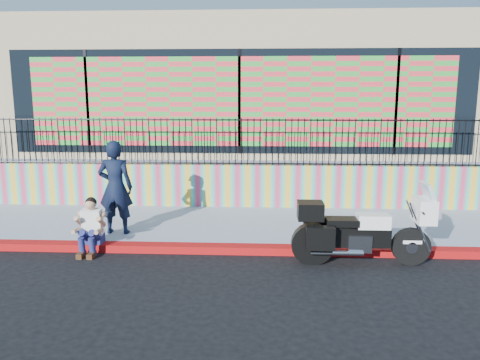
{
  "coord_description": "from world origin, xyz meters",
  "views": [
    {
      "loc": [
        0.68,
        -8.72,
        3.05
      ],
      "look_at": [
        0.17,
        1.2,
        1.23
      ],
      "focal_mm": 35.0,
      "sensor_mm": 36.0,
      "label": 1
    }
  ],
  "objects": [
    {
      "name": "ground",
      "position": [
        0.0,
        0.0,
        0.0
      ],
      "size": [
        90.0,
        90.0,
        0.0
      ],
      "primitive_type": "plane",
      "color": "black",
      "rests_on": "ground"
    },
    {
      "name": "red_curb",
      "position": [
        0.0,
        0.0,
        0.07
      ],
      "size": [
        16.0,
        0.3,
        0.15
      ],
      "primitive_type": "cube",
      "color": "#9E0B0D",
      "rests_on": "ground"
    },
    {
      "name": "sidewalk",
      "position": [
        0.0,
        1.65,
        0.07
      ],
      "size": [
        16.0,
        3.0,
        0.15
      ],
      "primitive_type": "cube",
      "color": "#979EB5",
      "rests_on": "ground"
    },
    {
      "name": "mural_wall",
      "position": [
        0.0,
        3.25,
        0.7
      ],
      "size": [
        16.0,
        0.2,
        1.1
      ],
      "primitive_type": "cube",
      "color": "#D73861",
      "rests_on": "sidewalk"
    },
    {
      "name": "metal_fence",
      "position": [
        0.0,
        3.25,
        1.85
      ],
      "size": [
        15.8,
        0.04,
        1.2
      ],
      "primitive_type": null,
      "color": "black",
      "rests_on": "mural_wall"
    },
    {
      "name": "elevated_platform",
      "position": [
        0.0,
        8.35,
        0.62
      ],
      "size": [
        16.0,
        10.0,
        1.25
      ],
      "primitive_type": "cube",
      "color": "#979EB5",
      "rests_on": "ground"
    },
    {
      "name": "storefront_building",
      "position": [
        0.0,
        8.13,
        3.25
      ],
      "size": [
        14.0,
        8.06,
        4.0
      ],
      "color": "tan",
      "rests_on": "elevated_platform"
    },
    {
      "name": "police_motorcycle",
      "position": [
        2.41,
        -0.49,
        0.64
      ],
      "size": [
        2.46,
        0.81,
        1.53
      ],
      "color": "black",
      "rests_on": "ground"
    },
    {
      "name": "police_officer",
      "position": [
        -2.42,
        0.72,
        1.14
      ],
      "size": [
        0.72,
        0.48,
        1.97
      ],
      "primitive_type": "imported",
      "rotation": [
        0.0,
        0.0,
        3.15
      ],
      "color": "black",
      "rests_on": "sidewalk"
    },
    {
      "name": "seated_man",
      "position": [
        -2.67,
        -0.17,
        0.45
      ],
      "size": [
        0.54,
        0.71,
        1.06
      ],
      "color": "navy",
      "rests_on": "ground"
    }
  ]
}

